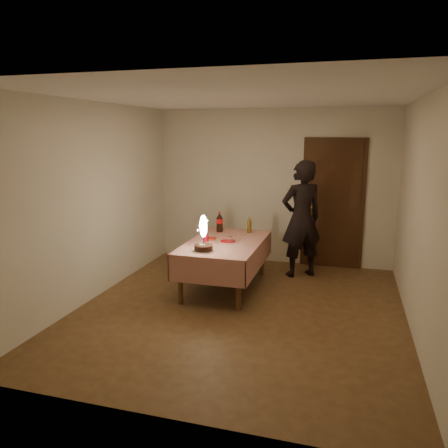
{
  "coord_description": "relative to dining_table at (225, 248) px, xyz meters",
  "views": [
    {
      "loc": [
        1.25,
        -5.04,
        2.18
      ],
      "look_at": [
        -0.4,
        0.67,
        0.95
      ],
      "focal_mm": 35.0,
      "sensor_mm": 36.0,
      "label": 1
    }
  ],
  "objects": [
    {
      "name": "red_cup",
      "position": [
        -0.27,
        -0.07,
        0.14
      ],
      "size": [
        0.08,
        0.08,
        0.1
      ],
      "primitive_type": "cylinder",
      "color": "#AF0C21",
      "rests_on": "dining_table"
    },
    {
      "name": "photographer",
      "position": [
        0.97,
        0.86,
        0.31
      ],
      "size": [
        0.79,
        0.72,
        1.8
      ],
      "color": "black",
      "rests_on": "ground"
    },
    {
      "name": "birthday_cake",
      "position": [
        -0.13,
        -0.56,
        0.23
      ],
      "size": [
        0.3,
        0.3,
        0.47
      ],
      "color": "white",
      "rests_on": "dining_table"
    },
    {
      "name": "ground",
      "position": [
        0.4,
        -0.72,
        -0.59
      ],
      "size": [
        4.0,
        4.5,
        0.01
      ],
      "primitive_type": "cube",
      "color": "brown",
      "rests_on": "ground"
    },
    {
      "name": "dining_table",
      "position": [
        0.0,
        0.0,
        0.0
      ],
      "size": [
        1.02,
        1.72,
        0.69
      ],
      "color": "brown",
      "rests_on": "ground"
    },
    {
      "name": "amber_bottle_right",
      "position": [
        0.21,
        0.64,
        0.21
      ],
      "size": [
        0.06,
        0.06,
        0.25
      ],
      "color": "brown",
      "rests_on": "dining_table"
    },
    {
      "name": "napkin_stack",
      "position": [
        -0.25,
        0.08,
        0.1
      ],
      "size": [
        0.15,
        0.15,
        0.02
      ],
      "primitive_type": "cube",
      "color": "#A82513",
      "rests_on": "dining_table"
    },
    {
      "name": "room_shell",
      "position": [
        0.44,
        -0.65,
        1.06
      ],
      "size": [
        4.04,
        4.54,
        2.62
      ],
      "color": "beige",
      "rests_on": "ground"
    },
    {
      "name": "red_plate",
      "position": [
        0.04,
        0.02,
        0.1
      ],
      "size": [
        0.22,
        0.22,
        0.01
      ],
      "primitive_type": "cylinder",
      "color": "#BA0C0F",
      "rests_on": "dining_table"
    },
    {
      "name": "clear_cup",
      "position": [
        0.08,
        -0.04,
        0.14
      ],
      "size": [
        0.07,
        0.07,
        0.09
      ],
      "primitive_type": "cylinder",
      "color": "white",
      "rests_on": "dining_table"
    },
    {
      "name": "cola_bottle",
      "position": [
        -0.25,
        0.58,
        0.25
      ],
      "size": [
        0.1,
        0.1,
        0.32
      ],
      "color": "black",
      "rests_on": "dining_table"
    }
  ]
}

